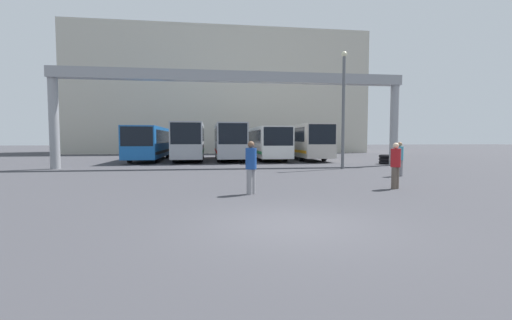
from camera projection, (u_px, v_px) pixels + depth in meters
The scene contains 13 objects.
ground_plane at pixel (293, 225), 7.73m from camera, with size 200.00×200.00×0.00m, color #38383D.
building_backdrop at pixel (221, 95), 50.16m from camera, with size 39.96×12.00×16.61m.
overhead_gantry at pixel (236, 88), 23.34m from camera, with size 23.94×0.80×6.52m.
bus_slot_0 at pixel (150, 141), 31.19m from camera, with size 2.57×12.10×2.95m.
bus_slot_1 at pixel (190, 139), 31.02m from camera, with size 2.50×10.78×3.27m.
bus_slot_2 at pixel (229, 140), 31.43m from camera, with size 2.44×10.62×3.25m.
bus_slot_3 at pixel (266, 141), 32.42m from camera, with size 2.60×11.59×2.97m.
bus_slot_4 at pixel (302, 140), 33.06m from camera, with size 2.47×11.93×3.21m.
pedestrian_far_center at pixel (400, 158), 17.75m from camera, with size 0.37×0.37×1.78m.
pedestrian_mid_left at pixel (251, 166), 11.98m from camera, with size 0.39×0.39×1.87m.
pedestrian_near_center at pixel (395, 164), 13.27m from camera, with size 0.37×0.37×1.80m.
tire_stack at pixel (386, 159), 26.40m from camera, with size 1.04×1.04×0.72m.
lamp_post at pixel (343, 105), 21.94m from camera, with size 0.36×0.36×7.51m.
Camera 1 is at (-1.87, -7.44, 1.95)m, focal length 24.00 mm.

